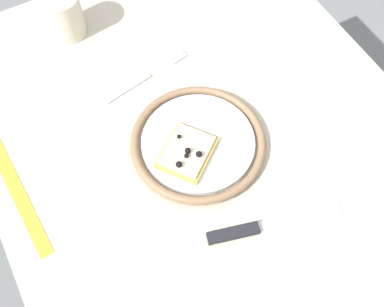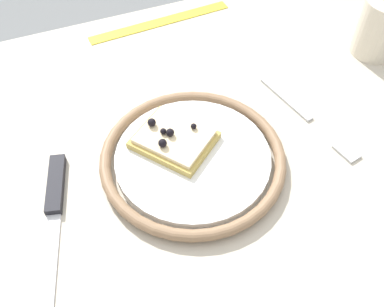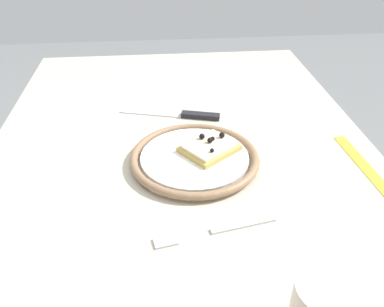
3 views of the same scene
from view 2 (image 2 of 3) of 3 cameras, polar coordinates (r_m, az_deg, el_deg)
The scene contains 7 objects.
dining_table at distance 0.64m, azimuth -3.82°, elevation -8.98°, with size 1.13×0.80×0.73m.
plate at distance 0.58m, azimuth 0.10°, elevation -0.62°, with size 0.25×0.25×0.02m.
pizza_slice_near at distance 0.58m, azimuth -2.46°, elevation 2.02°, with size 0.13×0.13×0.03m.
knife at distance 0.57m, azimuth -18.01°, elevation -6.66°, with size 0.08×0.24×0.01m.
fork at distance 0.66m, azimuth 15.20°, elevation 4.73°, with size 0.06×0.20×0.00m.
cup at distance 0.80m, azimuth 24.02°, elevation 15.19°, with size 0.08×0.08×0.10m, color beige.
measuring_tape at distance 0.83m, azimuth -4.25°, elevation 17.17°, with size 0.27×0.02×0.00m, color yellow.
Camera 2 is at (0.08, 0.31, 1.20)m, focal length 39.78 mm.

